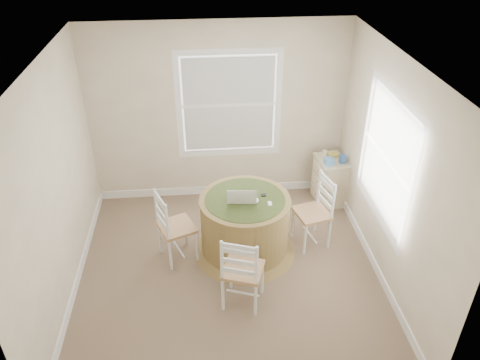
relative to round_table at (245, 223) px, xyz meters
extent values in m
cube|color=#75624A|center=(-0.24, -0.41, -0.45)|extent=(3.60, 3.60, 0.02)
cube|color=white|center=(-0.24, -0.41, 2.17)|extent=(3.60, 3.60, 0.02)
cube|color=beige|center=(-0.24, 1.40, 0.86)|extent=(3.60, 0.02, 2.60)
cube|color=beige|center=(-0.24, -2.22, 0.86)|extent=(3.60, 0.02, 2.60)
cube|color=beige|center=(-2.05, -0.41, 0.86)|extent=(0.02, 3.60, 2.60)
cube|color=beige|center=(1.57, -0.41, 0.86)|extent=(0.02, 3.60, 2.60)
cube|color=white|center=(-0.24, 1.38, -0.38)|extent=(3.60, 0.02, 0.12)
cube|color=white|center=(-2.03, -0.41, -0.38)|extent=(0.02, 3.60, 0.12)
cube|color=white|center=(1.55, -0.41, -0.38)|extent=(0.02, 3.60, 0.12)
cylinder|color=olive|center=(0.00, 0.00, 0.00)|extent=(1.10, 1.10, 0.71)
cone|color=olive|center=(0.00, 0.00, -0.40)|extent=(1.30, 1.30, 0.08)
cylinder|color=olive|center=(0.00, 0.00, 0.35)|extent=(1.12, 1.12, 0.03)
cylinder|color=#3E4E22|center=(0.00, 0.00, 0.36)|extent=(0.97, 0.97, 0.01)
cone|color=#3E4E22|center=(0.00, 0.00, 0.31)|extent=(1.08, 1.08, 0.10)
cube|color=white|center=(-0.04, 0.02, 0.37)|extent=(0.37, 0.28, 0.02)
cube|color=silver|center=(-0.04, 0.02, 0.38)|extent=(0.30, 0.16, 0.00)
cube|color=black|center=(-0.05, -0.13, 0.49)|extent=(0.35, 0.10, 0.23)
ellipsoid|color=white|center=(0.13, -0.05, 0.37)|extent=(0.06, 0.10, 0.03)
cube|color=#B7BABF|center=(0.28, -0.12, 0.36)|extent=(0.05, 0.09, 0.02)
cube|color=black|center=(0.23, 0.05, 0.37)|extent=(0.06, 0.05, 0.02)
cube|color=beige|center=(1.35, 1.03, -0.10)|extent=(0.42, 0.54, 0.68)
cube|color=beige|center=(1.35, 1.03, 0.25)|extent=(0.46, 0.57, 0.02)
cube|color=beige|center=(1.19, 1.01, -0.30)|extent=(0.07, 0.42, 0.14)
cube|color=beige|center=(1.19, 1.01, -0.09)|extent=(0.07, 0.42, 0.14)
cube|color=beige|center=(1.19, 1.01, 0.11)|extent=(0.07, 0.42, 0.14)
cube|color=#5790C6|center=(1.28, 0.91, 0.31)|extent=(0.13, 0.13, 0.10)
cube|color=gold|center=(1.39, 1.11, 0.29)|extent=(0.16, 0.12, 0.06)
cube|color=#3661A4|center=(1.46, 0.94, 0.32)|extent=(0.09, 0.09, 0.12)
cylinder|color=beige|center=(1.28, 1.13, 0.31)|extent=(0.07, 0.07, 0.09)
camera|label=1|loc=(-0.50, -4.63, 3.54)|focal=35.00mm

